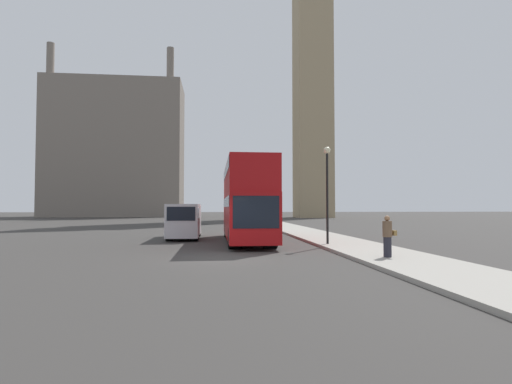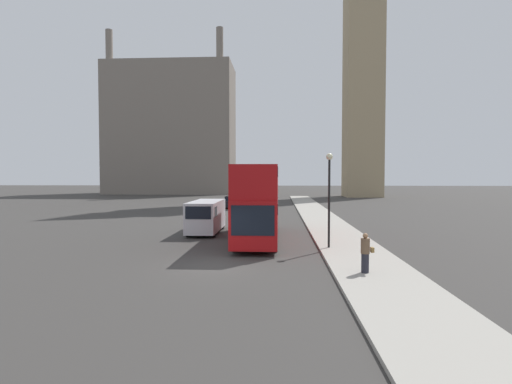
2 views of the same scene
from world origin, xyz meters
name	(u,v)px [view 2 (image 2 of 2)]	position (x,y,z in m)	size (l,w,h in m)	color
ground_plane	(215,266)	(0.00, 0.00, 0.00)	(300.00, 300.00, 0.00)	#383533
sidewalk_strip	(368,266)	(6.74, 0.00, 0.07)	(3.49, 120.00, 0.15)	#9E998E
building_block_distant	(171,130)	(-21.71, 72.87, 14.59)	(28.23, 12.48, 35.48)	slate
red_double_decker_bus	(258,199)	(1.55, 7.42, 2.56)	(2.46, 11.20, 4.60)	#A80F11
white_van	(206,216)	(-2.30, 10.22, 1.21)	(1.98, 5.71, 2.25)	silver
pedestrian	(365,253)	(6.28, -1.53, 0.94)	(0.51, 0.35, 1.59)	#23232D
street_lamp	(329,185)	(5.53, 4.08, 3.55)	(0.36, 0.36, 5.08)	black
parked_sedan	(232,203)	(-3.07, 32.42, 0.67)	(1.77, 4.27, 1.47)	black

